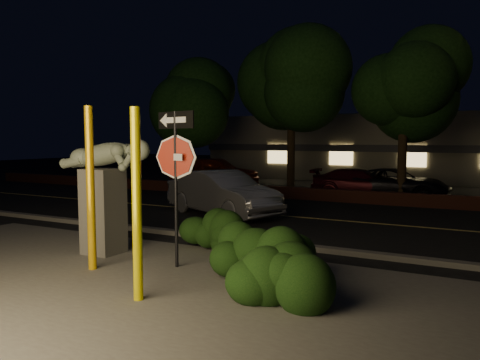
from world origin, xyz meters
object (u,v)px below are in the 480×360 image
(parked_car_darkred, at_px, (360,183))
(yellow_pole_right, at_px, (137,205))
(yellow_pole_left, at_px, (91,189))
(silver_sedan, at_px, (222,193))
(parked_car_dark, at_px, (395,183))
(parked_car_red, at_px, (215,171))
(sculpture, at_px, (104,184))
(signpost, at_px, (176,157))

(parked_car_darkred, bearing_deg, yellow_pole_right, 173.99)
(yellow_pole_left, relative_size, yellow_pole_right, 1.04)
(yellow_pole_right, distance_m, parked_car_darkred, 14.97)
(silver_sedan, distance_m, parked_car_dark, 8.55)
(parked_car_red, relative_size, parked_car_darkred, 1.13)
(sculpture, height_order, parked_car_red, sculpture)
(sculpture, xyz_separation_m, parked_car_red, (-5.35, 13.75, -0.75))
(yellow_pole_left, relative_size, parked_car_dark, 0.69)
(silver_sedan, bearing_deg, yellow_pole_left, -148.80)
(silver_sedan, bearing_deg, parked_car_dark, -7.48)
(yellow_pole_right, bearing_deg, parked_car_red, 116.77)
(yellow_pole_left, bearing_deg, parked_car_dark, 76.90)
(parked_car_darkred, distance_m, parked_car_dark, 1.46)
(sculpture, xyz_separation_m, silver_sedan, (-0.32, 5.76, -0.82))
(sculpture, relative_size, parked_car_red, 0.53)
(silver_sedan, distance_m, parked_car_darkred, 7.71)
(yellow_pole_right, distance_m, sculpture, 3.31)
(silver_sedan, height_order, parked_car_red, parked_car_red)
(sculpture, relative_size, silver_sedan, 0.56)
(silver_sedan, bearing_deg, signpost, -135.47)
(yellow_pole_right, relative_size, parked_car_red, 0.64)
(silver_sedan, relative_size, parked_car_dark, 0.99)
(signpost, xyz_separation_m, parked_car_red, (-7.39, 13.94, -1.37))
(yellow_pole_left, xyz_separation_m, signpost, (1.36, 0.89, 0.60))
(signpost, height_order, parked_car_dark, signpost)
(signpost, height_order, parked_car_red, signpost)
(yellow_pole_right, xyz_separation_m, parked_car_darkred, (-0.06, 14.94, -0.90))
(sculpture, relative_size, parked_car_darkred, 0.60)
(yellow_pole_right, height_order, silver_sedan, yellow_pole_right)
(signpost, relative_size, parked_car_red, 0.65)
(parked_car_darkred, height_order, parked_car_dark, parked_car_dark)
(signpost, bearing_deg, parked_car_red, 133.46)
(sculpture, distance_m, silver_sedan, 5.82)
(signpost, bearing_deg, sculpture, -169.78)
(silver_sedan, bearing_deg, parked_car_red, 54.98)
(parked_car_red, relative_size, parked_car_dark, 1.04)
(yellow_pole_right, xyz_separation_m, parked_car_red, (-7.96, 15.78, -0.71))
(silver_sedan, xyz_separation_m, parked_car_dark, (4.32, 7.38, -0.11))
(sculpture, bearing_deg, silver_sedan, 92.42)
(parked_car_dark, bearing_deg, yellow_pole_right, 177.68)
(yellow_pole_right, height_order, parked_car_dark, yellow_pole_right)
(signpost, xyz_separation_m, parked_car_dark, (1.95, 13.33, -1.55))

